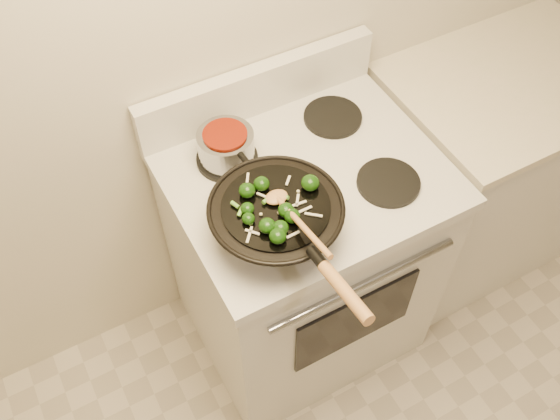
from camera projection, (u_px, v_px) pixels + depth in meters
stove at (302, 257)px, 2.15m from camera, size 0.78×0.67×1.08m
counter_unit at (484, 168)px, 2.42m from camera, size 0.82×0.62×0.91m
wok at (277, 218)px, 1.60m from camera, size 0.35×0.58×0.19m
stirfry at (275, 208)px, 1.54m from camera, size 0.25×0.25×0.04m
wooden_spoon at (291, 213)px, 1.52m from camera, size 0.06×0.27×0.07m
saucepan at (226, 146)px, 1.77m from camera, size 0.16×0.26×0.10m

